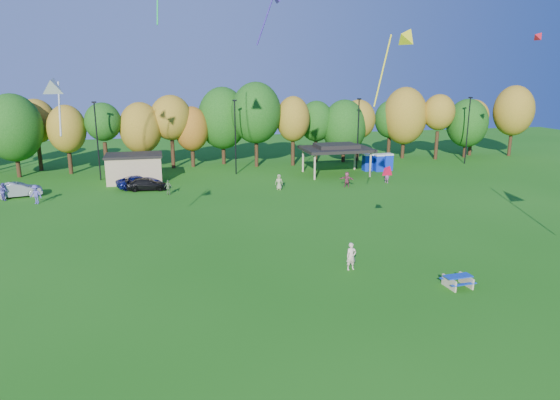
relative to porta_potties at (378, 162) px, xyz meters
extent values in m
plane|color=#19600F|center=(-20.06, -37.97, -1.10)|extent=(160.00, 160.00, 0.00)
cylinder|color=black|center=(-43.81, 6.23, 0.68)|extent=(0.50, 0.50, 3.56)
ellipsoid|color=#144C0F|center=(-43.81, 6.23, 4.84)|extent=(6.62, 6.62, 8.00)
cylinder|color=black|center=(-42.18, 10.28, 0.80)|extent=(0.50, 0.50, 3.79)
ellipsoid|color=olive|center=(-42.18, 10.28, 5.22)|extent=(4.94, 4.94, 5.58)
cylinder|color=black|center=(-38.07, 7.04, 0.57)|extent=(0.50, 0.50, 3.34)
ellipsoid|color=olive|center=(-38.07, 7.04, 4.47)|extent=(4.61, 4.61, 5.88)
cylinder|color=black|center=(-33.78, 6.88, 0.81)|extent=(0.50, 0.50, 3.82)
ellipsoid|color=#144C0F|center=(-33.78, 6.88, 5.26)|extent=(4.43, 4.43, 4.73)
cylinder|color=black|center=(-29.36, 7.53, 0.53)|extent=(0.50, 0.50, 3.25)
ellipsoid|color=olive|center=(-29.36, 7.53, 4.32)|extent=(5.33, 5.33, 6.53)
cylinder|color=black|center=(-25.51, 8.10, 0.88)|extent=(0.50, 0.50, 3.96)
ellipsoid|color=olive|center=(-25.51, 8.10, 5.51)|extent=(5.31, 5.31, 5.82)
cylinder|color=black|center=(-22.91, 8.37, 0.43)|extent=(0.50, 0.50, 3.05)
ellipsoid|color=#995914|center=(-22.91, 8.37, 3.98)|extent=(4.54, 4.54, 5.87)
cylinder|color=black|center=(-18.64, 9.56, 0.79)|extent=(0.50, 0.50, 3.77)
ellipsoid|color=#144C0F|center=(-18.64, 9.56, 5.19)|extent=(6.69, 6.69, 8.35)
cylinder|color=black|center=(-14.60, 6.57, 1.04)|extent=(0.50, 0.50, 4.28)
ellipsoid|color=#144C0F|center=(-14.60, 6.57, 6.04)|extent=(6.64, 6.64, 8.01)
cylinder|color=black|center=(-9.64, 6.24, 0.78)|extent=(0.50, 0.50, 3.76)
ellipsoid|color=olive|center=(-9.64, 6.24, 5.17)|extent=(4.49, 4.49, 6.02)
cylinder|color=black|center=(-5.77, 8.28, 0.62)|extent=(0.50, 0.50, 3.43)
ellipsoid|color=#144C0F|center=(-5.77, 8.28, 4.62)|extent=(4.77, 4.77, 5.63)
cylinder|color=black|center=(-1.95, 7.43, 0.38)|extent=(0.50, 0.50, 2.95)
ellipsoid|color=#144C0F|center=(-1.95, 7.43, 3.83)|extent=(6.14, 6.14, 7.54)
cylinder|color=black|center=(0.33, 7.89, 0.66)|extent=(0.50, 0.50, 3.52)
ellipsoid|color=olive|center=(0.33, 7.89, 4.77)|extent=(4.78, 4.78, 5.53)
cylinder|color=black|center=(6.00, 9.55, 0.60)|extent=(0.50, 0.50, 3.39)
ellipsoid|color=#144C0F|center=(6.00, 9.55, 4.55)|extent=(4.54, 4.54, 5.46)
cylinder|color=black|center=(7.64, 8.27, 0.76)|extent=(0.50, 0.50, 3.72)
ellipsoid|color=olive|center=(7.64, 8.27, 5.10)|extent=(6.32, 6.32, 8.24)
cylinder|color=black|center=(11.93, 6.30, 0.93)|extent=(0.50, 0.50, 4.06)
ellipsoid|color=olive|center=(11.93, 6.30, 5.67)|extent=(4.50, 4.50, 5.13)
cylinder|color=black|center=(17.01, 6.84, 0.43)|extent=(0.50, 0.50, 3.05)
ellipsoid|color=#144C0F|center=(17.01, 6.84, 3.99)|extent=(5.97, 5.97, 7.05)
cylinder|color=black|center=(18.93, 8.39, 0.68)|extent=(0.50, 0.50, 3.55)
ellipsoid|color=olive|center=(18.93, 8.39, 4.83)|extent=(4.60, 4.60, 4.99)
cylinder|color=black|center=(24.45, 6.55, 0.94)|extent=(0.50, 0.50, 4.07)
ellipsoid|color=olive|center=(24.45, 6.55, 5.68)|extent=(5.83, 5.83, 7.42)
cylinder|color=black|center=(-34.06, 2.03, 3.40)|extent=(0.16, 0.16, 9.00)
cube|color=black|center=(-34.06, 2.03, 7.90)|extent=(0.50, 0.25, 0.18)
cylinder|color=black|center=(-18.06, 2.03, 3.40)|extent=(0.16, 0.16, 9.00)
cube|color=black|center=(-18.06, 2.03, 7.90)|extent=(0.50, 0.25, 0.18)
cylinder|color=black|center=(-2.06, 2.03, 3.40)|extent=(0.16, 0.16, 9.00)
cube|color=black|center=(-2.06, 2.03, 7.90)|extent=(0.50, 0.25, 0.18)
cylinder|color=black|center=(13.94, 2.03, 3.40)|extent=(0.16, 0.16, 9.00)
cube|color=black|center=(13.94, 2.03, 7.90)|extent=(0.50, 0.25, 0.18)
cube|color=tan|center=(-30.06, 0.03, 0.40)|extent=(6.00, 4.00, 3.00)
cube|color=black|center=(-30.06, 0.03, 2.03)|extent=(6.30, 4.30, 0.25)
cylinder|color=tan|center=(-9.56, -3.47, 0.40)|extent=(0.24, 0.24, 3.00)
cylinder|color=tan|center=(-2.56, -3.47, 0.40)|extent=(0.24, 0.24, 3.00)
cylinder|color=tan|center=(-9.56, 1.53, 0.40)|extent=(0.24, 0.24, 3.00)
cylinder|color=tan|center=(-2.56, 1.53, 0.40)|extent=(0.24, 0.24, 3.00)
cube|color=black|center=(-6.06, -0.97, 2.05)|extent=(8.20, 6.20, 0.35)
cube|color=black|center=(-6.06, -0.97, 2.45)|extent=(5.00, 3.50, 0.45)
cube|color=#0E2AB8|center=(-1.30, 0.30, -0.10)|extent=(1.10, 1.10, 2.00)
cube|color=silver|center=(-1.30, 0.30, 0.99)|extent=(1.15, 1.15, 0.18)
cube|color=#0E2AB8|center=(0.00, -0.26, -0.10)|extent=(1.10, 1.10, 2.00)
cube|color=silver|center=(0.00, -0.26, 0.99)|extent=(1.15, 1.15, 0.18)
cube|color=#0E2AB8|center=(1.30, -0.04, -0.10)|extent=(1.10, 1.10, 2.00)
cube|color=silver|center=(1.30, -0.04, 0.99)|extent=(1.15, 1.15, 0.18)
cube|color=tan|center=(-11.09, -34.65, -0.77)|extent=(0.18, 1.31, 0.65)
cube|color=tan|center=(-9.92, -34.59, -0.77)|extent=(0.18, 1.31, 0.65)
cube|color=#133AA8|center=(-10.50, -34.62, -0.42)|extent=(1.65, 0.76, 0.05)
cube|color=#133AA8|center=(-10.47, -35.18, -0.70)|extent=(1.63, 0.31, 0.04)
cube|color=#133AA8|center=(-10.54, -34.06, -0.70)|extent=(1.63, 0.31, 0.04)
imported|color=beige|center=(-15.60, -30.68, -0.21)|extent=(0.67, 0.45, 1.78)
imported|color=#999A9E|center=(-41.29, -4.70, -0.36)|extent=(4.73, 2.56, 1.48)
imported|color=#0E1457|center=(-29.53, -3.12, -0.44)|extent=(5.19, 3.51, 1.32)
imported|color=black|center=(-28.65, -4.55, -0.47)|extent=(4.46, 2.07, 1.26)
imported|color=#984786|center=(-2.07, -7.08, -0.21)|extent=(0.65, 0.76, 1.77)
imported|color=#5E7E4D|center=(-26.47, -7.30, -0.33)|extent=(0.97, 0.71, 1.54)
imported|color=#8A394E|center=(-7.28, -8.03, -0.25)|extent=(1.58, 1.28, 1.69)
imported|color=#979A69|center=(-14.84, -7.57, -0.26)|extent=(0.96, 0.83, 1.67)
imported|color=#4F4599|center=(-42.27, -5.83, -0.22)|extent=(1.07, 1.09, 1.76)
imported|color=#4F4AA2|center=(-38.88, -8.04, -0.18)|extent=(1.36, 1.10, 1.84)
cylinder|color=#2F1989|center=(-18.90, -20.57, 14.95)|extent=(1.47, 0.19, 3.79)
cone|color=#FFF11A|center=(-10.91, -27.33, 13.46)|extent=(2.09, 1.97, 1.68)
cylinder|color=#FFF11A|center=(-12.16, -26.51, 11.21)|extent=(1.56, 1.07, 4.73)
cone|color=#FF0E3B|center=(-12.17, -28.15, 4.78)|extent=(0.87, 1.17, 1.16)
cone|color=red|center=(9.78, -14.49, 14.66)|extent=(1.44, 1.19, 1.29)
cone|color=#BABABA|center=(-32.13, -30.31, 10.53)|extent=(1.18, 1.52, 1.53)
cylinder|color=#BABABA|center=(-32.10, -29.41, 9.18)|extent=(0.13, 1.12, 2.85)
camera|label=1|loc=(-26.89, -58.51, 11.01)|focal=32.00mm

